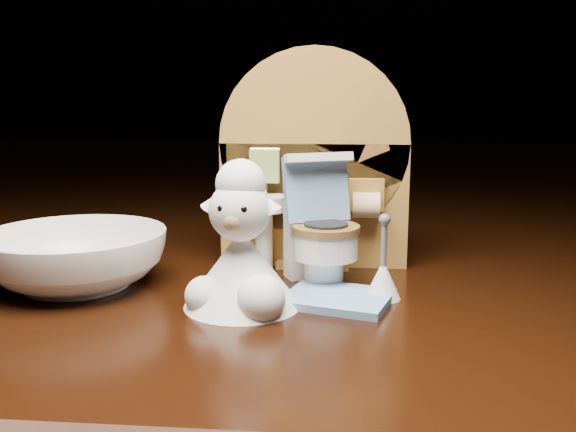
# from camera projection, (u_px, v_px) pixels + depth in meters

# --- Properties ---
(backdrop_panel) EXTENTS (0.13, 0.05, 0.15)m
(backdrop_panel) POSITION_uv_depth(u_px,v_px,m) (313.00, 172.00, 0.44)
(backdrop_panel) COLOR #A47330
(backdrop_panel) RESTS_ON ground
(toy_toilet) EXTENTS (0.05, 0.06, 0.08)m
(toy_toilet) POSITION_uv_depth(u_px,v_px,m) (320.00, 236.00, 0.41)
(toy_toilet) COLOR white
(toy_toilet) RESTS_ON ground
(bath_mat) EXTENTS (0.07, 0.06, 0.00)m
(bath_mat) POSITION_uv_depth(u_px,v_px,m) (338.00, 298.00, 0.37)
(bath_mat) COLOR #6994C9
(bath_mat) RESTS_ON ground
(toilet_brush) EXTENTS (0.02, 0.02, 0.05)m
(toilet_brush) POSITION_uv_depth(u_px,v_px,m) (383.00, 276.00, 0.38)
(toilet_brush) COLOR white
(toilet_brush) RESTS_ON ground
(plush_lamb) EXTENTS (0.07, 0.07, 0.09)m
(plush_lamb) POSITION_uv_depth(u_px,v_px,m) (241.00, 256.00, 0.36)
(plush_lamb) COLOR white
(plush_lamb) RESTS_ON ground
(ceramic_bowl) EXTENTS (0.12, 0.12, 0.04)m
(ceramic_bowl) POSITION_uv_depth(u_px,v_px,m) (76.00, 259.00, 0.40)
(ceramic_bowl) COLOR white
(ceramic_bowl) RESTS_ON ground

